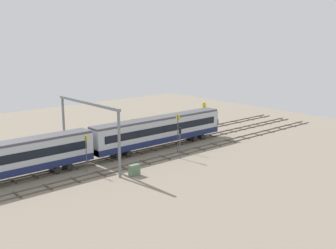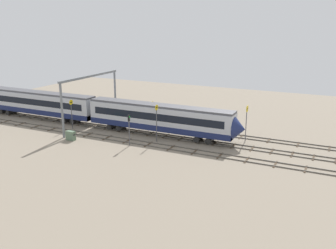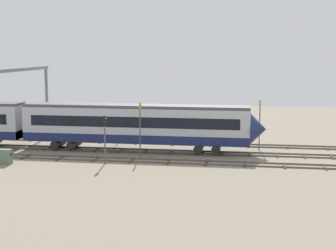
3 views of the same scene
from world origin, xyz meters
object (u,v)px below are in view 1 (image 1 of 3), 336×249
signal_light_trackside_approach (180,138)px  relay_cabinet (134,170)px  train (94,144)px  speed_sign_mid_trackside (133,128)px  speed_sign_distant_end (86,149)px  speed_sign_near_foreground (204,113)px  signal_light_trackside_departure (42,147)px  overhead_gantry (88,119)px  speed_sign_far_trackside (178,128)px

signal_light_trackside_approach → relay_cabinet: signal_light_trackside_approach is taller
train → signal_light_trackside_approach: 12.13m
speed_sign_mid_trackside → relay_cabinet: 13.90m
speed_sign_mid_trackside → speed_sign_distant_end: 13.31m
train → speed_sign_near_foreground: size_ratio=9.13×
signal_light_trackside_departure → relay_cabinet: size_ratio=3.06×
speed_sign_distant_end → speed_sign_mid_trackside: bearing=26.9°
overhead_gantry → signal_light_trackside_approach: overhead_gantry is taller
speed_sign_far_trackside → signal_light_trackside_departure: 20.12m
train → overhead_gantry: bearing=-166.9°
speed_sign_near_foreground → speed_sign_far_trackside: 13.21m
train → speed_sign_far_trackside: 13.34m
signal_light_trackside_departure → speed_sign_mid_trackside: bearing=1.6°
speed_sign_far_trackside → signal_light_trackside_approach: size_ratio=1.24×
train → signal_light_trackside_departure: bearing=156.9°
overhead_gantry → speed_sign_far_trackside: 14.40m
speed_sign_mid_trackside → relay_cabinet: size_ratio=3.23×
speed_sign_distant_end → signal_light_trackside_departure: 6.53m
overhead_gantry → signal_light_trackside_approach: bearing=-28.9°
speed_sign_mid_trackside → speed_sign_distant_end: bearing=-153.1°
signal_light_trackside_approach → signal_light_trackside_departure: (-16.62, 9.08, -0.14)m
relay_cabinet → signal_light_trackside_approach: bearing=9.7°
overhead_gantry → speed_sign_far_trackside: (13.84, -2.83, -2.78)m
overhead_gantry → relay_cabinet: (1.81, -7.79, -5.63)m
train → relay_cabinet: 8.28m
speed_sign_near_foreground → relay_cabinet: size_ratio=3.90×
speed_sign_mid_trackside → relay_cabinet: speed_sign_mid_trackside is taller
speed_sign_far_trackside → signal_light_trackside_approach: 4.32m
train → overhead_gantry: 3.79m
signal_light_trackside_departure → speed_sign_near_foreground: bearing=0.3°
speed_sign_distant_end → signal_light_trackside_approach: 13.69m
speed_sign_far_trackside → speed_sign_distant_end: 15.91m
speed_sign_distant_end → signal_light_trackside_departure: size_ratio=1.13×
relay_cabinet → speed_sign_distant_end: bearing=127.2°
overhead_gantry → speed_sign_distant_end: size_ratio=3.06×
overhead_gantry → speed_sign_mid_trackside: overhead_gantry is taller
speed_sign_far_trackside → speed_sign_mid_trackside: bearing=123.2°
overhead_gantry → speed_sign_mid_trackside: (9.82, 3.33, -3.30)m
speed_sign_distant_end → signal_light_trackside_approach: size_ratio=1.07×
overhead_gantry → signal_light_trackside_approach: size_ratio=3.28×
speed_sign_mid_trackside → speed_sign_distant_end: (-11.87, -6.02, 0.10)m
train → relay_cabinet: (0.93, -7.99, -1.95)m
speed_sign_mid_trackside → signal_light_trackside_departure: size_ratio=1.05×
speed_sign_near_foreground → relay_cabinet: speed_sign_near_foreground is taller
overhead_gantry → speed_sign_mid_trackside: size_ratio=3.28×
speed_sign_distant_end → signal_light_trackside_approach: speed_sign_distant_end is taller
train → speed_sign_near_foreground: speed_sign_near_foreground is taller
train → speed_sign_near_foreground: (24.80, 2.84, 1.01)m
overhead_gantry → relay_cabinet: size_ratio=10.60×
train → relay_cabinet: train is taller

